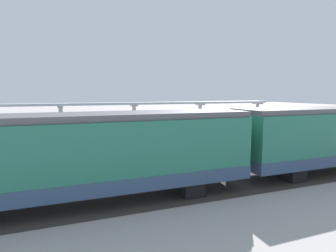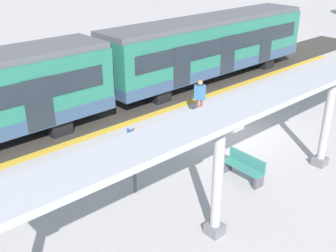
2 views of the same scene
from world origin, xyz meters
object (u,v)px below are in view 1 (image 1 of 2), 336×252
train_far_carriage (80,157)px  passenger_waiting_near_edge (160,150)px  bench_mid_platform (173,144)px  canopy_pillar_second (200,124)px  canopy_pillar_fourth (62,130)px  bench_near_end (13,155)px  canopy_pillar_nearest (257,121)px  platform_info_sign (223,133)px  passenger_by_the_benches (43,143)px  canopy_pillar_third (134,127)px

train_far_carriage → passenger_waiting_near_edge: bearing=-51.8°
bench_mid_platform → canopy_pillar_second: bearing=-66.2°
canopy_pillar_fourth → bench_near_end: size_ratio=2.23×
canopy_pillar_nearest → bench_mid_platform: bearing=98.3°
canopy_pillar_second → bench_near_end: 13.57m
canopy_pillar_second → passenger_waiting_near_edge: size_ratio=1.93×
train_far_carriage → canopy_pillar_second: size_ratio=4.01×
canopy_pillar_second → bench_mid_platform: bearing=113.8°
canopy_pillar_second → train_far_carriage: bearing=133.3°
canopy_pillar_nearest → canopy_pillar_fourth: 16.35m
platform_info_sign → passenger_by_the_benches: 12.20m
canopy_pillar_second → bench_near_end: size_ratio=2.23×
canopy_pillar_fourth → platform_info_sign: canopy_pillar_fourth is taller
passenger_waiting_near_edge → passenger_by_the_benches: (4.52, 6.27, -0.02)m
canopy_pillar_third → passenger_by_the_benches: canopy_pillar_third is taller
train_far_carriage → platform_info_sign: train_far_carriage is taller
train_far_carriage → canopy_pillar_second: 13.51m
canopy_pillar_second → bench_mid_platform: (-1.25, 2.83, -1.28)m
train_far_carriage → canopy_pillar_nearest: size_ratio=4.01×
canopy_pillar_second → canopy_pillar_nearest: bearing=-90.0°
canopy_pillar_third → platform_info_sign: 6.62m
bench_mid_platform → platform_info_sign: size_ratio=0.69×
canopy_pillar_nearest → canopy_pillar_second: same height
canopy_pillar_fourth → bench_near_end: bearing=114.4°
canopy_pillar_nearest → canopy_pillar_fourth: bearing=90.0°
canopy_pillar_second → platform_info_sign: size_ratio=1.54×
bench_mid_platform → bench_near_end: bearing=90.2°
train_far_carriage → bench_mid_platform: (8.02, -7.00, -1.39)m
passenger_waiting_near_edge → passenger_by_the_benches: bearing=54.2°
canopy_pillar_fourth → bench_mid_platform: (-1.25, -7.79, -1.28)m
bench_mid_platform → passenger_waiting_near_edge: bearing=150.2°
platform_info_sign → passenger_waiting_near_edge: (-2.79, 5.80, -0.23)m
train_far_carriage → canopy_pillar_nearest: (9.26, -15.57, -0.11)m
platform_info_sign → bench_near_end: bearing=82.8°
passenger_by_the_benches → canopy_pillar_nearest: bearing=-85.8°
bench_mid_platform → passenger_waiting_near_edge: 5.30m
canopy_pillar_nearest → bench_near_end: canopy_pillar_nearest is taller
passenger_waiting_near_edge → platform_info_sign: bearing=-64.3°
canopy_pillar_fourth → canopy_pillar_third: bearing=-90.0°
canopy_pillar_fourth → bench_mid_platform: 7.99m
bench_near_end → passenger_by_the_benches: 1.85m
canopy_pillar_second → canopy_pillar_third: bearing=90.0°
canopy_pillar_second → bench_near_end: canopy_pillar_second is taller
canopy_pillar_fourth → platform_info_sign: (-3.02, -10.97, -0.39)m
canopy_pillar_fourth → passenger_waiting_near_edge: (-5.81, -5.17, -0.63)m
canopy_pillar_second → passenger_by_the_benches: bearing=96.3°
canopy_pillar_fourth → bench_mid_platform: size_ratio=2.23×
train_far_carriage → canopy_pillar_fourth: size_ratio=4.01×
canopy_pillar_second → platform_info_sign: canopy_pillar_second is taller
passenger_waiting_near_edge → canopy_pillar_nearest: bearing=-62.5°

